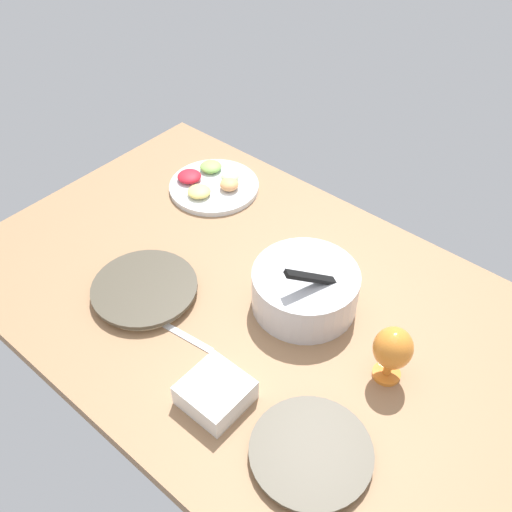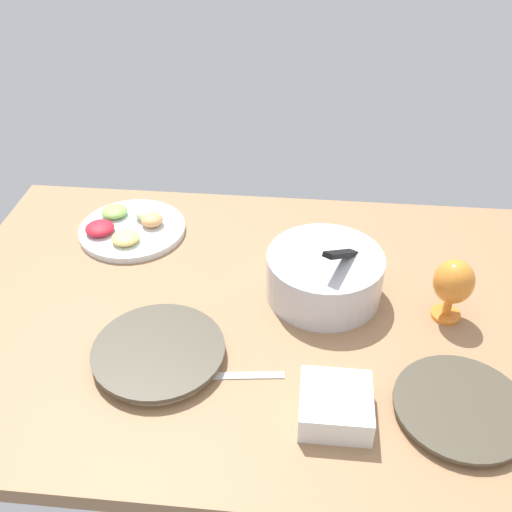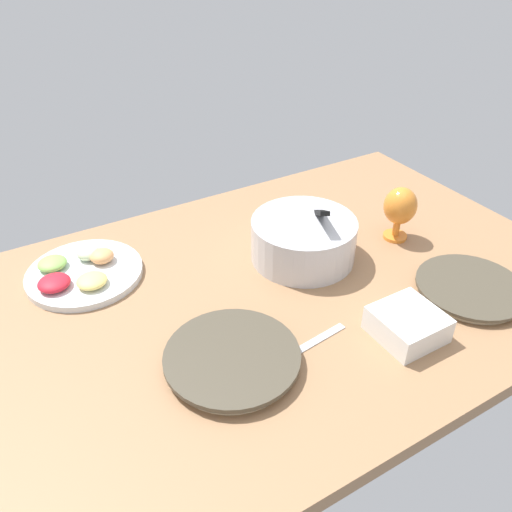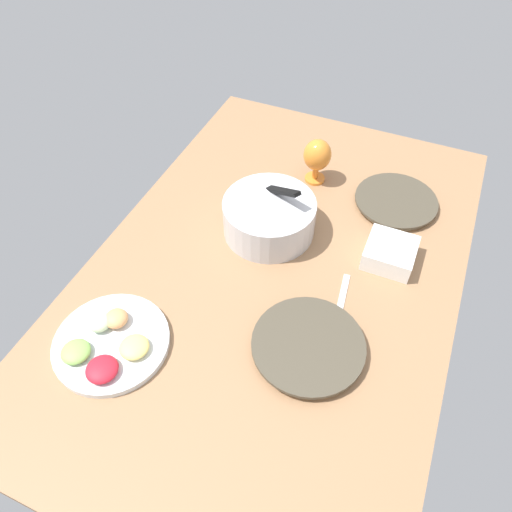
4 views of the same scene
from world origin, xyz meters
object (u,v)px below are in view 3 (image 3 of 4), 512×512
at_px(dinner_plate_right, 470,288).
at_px(hurricane_glass_orange, 400,208).
at_px(dinner_plate_left, 232,359).
at_px(fruit_platter, 82,272).
at_px(mixing_bowl, 303,238).
at_px(square_bowl_white, 408,323).

distance_m(dinner_plate_right, hurricane_glass_orange, 0.30).
height_order(dinner_plate_left, hurricane_glass_orange, hurricane_glass_orange).
bearing_deg(fruit_platter, mixing_bowl, -21.58).
height_order(dinner_plate_left, square_bowl_white, square_bowl_white).
bearing_deg(hurricane_glass_orange, dinner_plate_right, -92.91).
relative_size(dinner_plate_left, hurricane_glass_orange, 1.82).
bearing_deg(square_bowl_white, hurricane_glass_orange, 50.37).
distance_m(dinner_plate_left, mixing_bowl, 0.44).
relative_size(mixing_bowl, fruit_platter, 0.95).
bearing_deg(dinner_plate_left, fruit_platter, 112.16).
distance_m(mixing_bowl, square_bowl_white, 0.37).
relative_size(dinner_plate_right, fruit_platter, 0.90).
bearing_deg(dinner_plate_left, hurricane_glass_orange, 17.16).
distance_m(dinner_plate_right, square_bowl_white, 0.25).
bearing_deg(square_bowl_white, fruit_platter, 134.19).
bearing_deg(dinner_plate_right, dinner_plate_left, 172.21).
bearing_deg(mixing_bowl, hurricane_glass_orange, -10.51).
relative_size(dinner_plate_left, mixing_bowl, 1.03).
xyz_separation_m(dinner_plate_left, square_bowl_white, (0.38, -0.12, 0.02)).
bearing_deg(dinner_plate_right, square_bowl_white, -172.40).
bearing_deg(fruit_platter, dinner_plate_right, -34.05).
xyz_separation_m(dinner_plate_right, square_bowl_white, (-0.25, -0.03, 0.02)).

